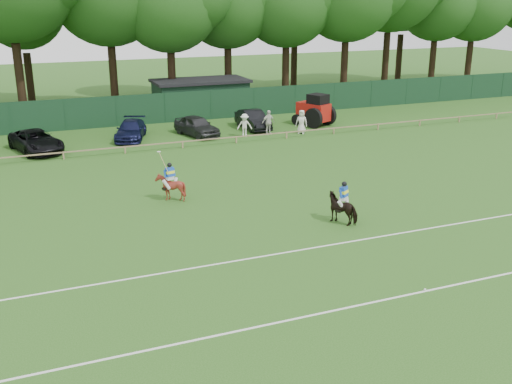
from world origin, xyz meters
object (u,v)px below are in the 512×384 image
horse_chestnut (170,187)px  suv_black (36,141)px  horse_dark (343,208)px  spectator_left (245,125)px  tractor (315,111)px  utility_shed (201,96)px  polo_ball (425,290)px  spectator_right (301,122)px  sedan_navy (131,130)px  hatch_grey (197,126)px  estate_black (253,120)px  spectator_mid (268,122)px

horse_chestnut → suv_black: bearing=-81.1°
horse_dark → spectator_left: bearing=-129.6°
horse_dark → suv_black: suv_black is taller
tractor → suv_black: bearing=157.5°
horse_dark → horse_chestnut: bearing=-75.6°
horse_chestnut → utility_shed: size_ratio=0.17×
polo_ball → horse_chestnut: bearing=114.4°
spectator_right → sedan_navy: bearing=-155.7°
spectator_left → spectator_right: (4.45, -0.62, 0.04)m
suv_black → sedan_navy: size_ratio=1.12×
horse_chestnut → tractor: size_ratio=0.39×
hatch_grey → polo_ball: (0.45, -27.33, -0.71)m
estate_black → polo_ball: estate_black is taller
spectator_left → utility_shed: size_ratio=0.21×
horse_chestnut → spectator_left: 15.15m
hatch_grey → tractor: bearing=-16.7°
spectator_right → hatch_grey: bearing=-159.0°
spectator_mid → spectator_right: 2.57m
suv_black → spectator_right: bearing=-21.9°
suv_black → polo_ball: 29.27m
sedan_navy → tractor: size_ratio=1.29×
estate_black → tractor: size_ratio=1.23×
hatch_grey → tractor: 10.05m
utility_shed → sedan_navy: bearing=-134.6°
sedan_navy → utility_shed: utility_shed is taller
spectator_left → spectator_right: 4.50m
horse_chestnut → polo_ball: 14.62m
spectator_left → spectator_mid: (1.96, 0.04, 0.06)m
horse_chestnut → hatch_grey: hatch_grey is taller
estate_black → spectator_right: size_ratio=2.45×
spectator_left → polo_ball: (-2.79, -25.62, -0.83)m
horse_chestnut → spectator_left: spectator_left is taller
sedan_navy → estate_black: (9.74, -0.02, 0.06)m
sedan_navy → tractor: 14.93m
sedan_navy → spectator_mid: 10.35m
horse_chestnut → horse_dark: bearing=122.4°
suv_black → tractor: (21.59, 0.61, 0.49)m
horse_chestnut → spectator_mid: size_ratio=0.76×
estate_black → spectator_right: (2.82, -3.01, 0.18)m
suv_black → estate_black: estate_black is taller
estate_black → utility_shed: bearing=103.3°
spectator_left → tractor: (6.80, 1.68, 0.35)m
horse_dark → utility_shed: 28.88m
horse_chestnut → polo_ball: (6.04, -13.30, -0.67)m
hatch_grey → polo_ball: 27.34m
polo_ball → spectator_mid: bearing=79.5°
estate_black → tractor: tractor is taller
tractor → hatch_grey: bearing=155.7°
polo_ball → spectator_left: bearing=83.8°
spectator_mid → polo_ball: spectator_mid is taller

